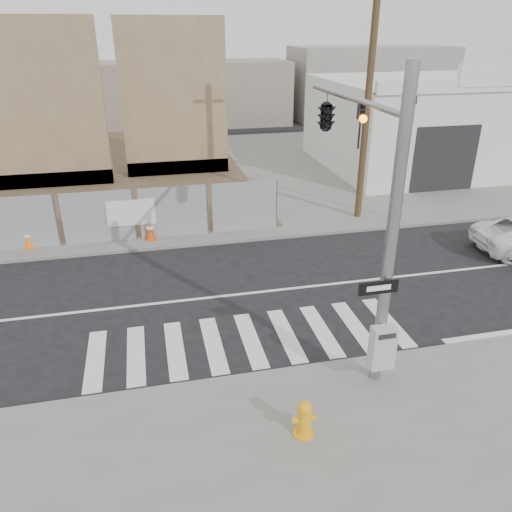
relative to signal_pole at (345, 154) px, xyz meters
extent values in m
plane|color=black|center=(-2.49, 2.05, -4.78)|extent=(100.00, 100.00, 0.00)
cube|color=slate|center=(-2.49, 16.05, -4.72)|extent=(50.00, 20.00, 0.12)
cylinder|color=gray|center=(0.01, -2.75, -1.16)|extent=(0.26, 0.26, 7.00)
cylinder|color=gray|center=(0.01, -0.15, 1.34)|extent=(0.14, 5.20, 0.14)
cube|color=#B2B2AF|center=(-0.04, -3.03, -3.64)|extent=(0.55, 0.30, 1.05)
cube|color=black|center=(-0.24, -2.91, -2.16)|extent=(0.90, 0.03, 0.30)
cube|color=silver|center=(-0.24, -2.93, -2.16)|extent=(0.55, 0.01, 0.12)
imported|color=black|center=(0.01, -0.75, 0.79)|extent=(0.16, 0.20, 1.00)
imported|color=black|center=(0.01, 1.45, 0.79)|extent=(0.53, 2.48, 1.00)
cylinder|color=gray|center=(5.51, 6.65, -2.06)|extent=(0.12, 0.12, 5.20)
imported|color=black|center=(5.51, 6.65, 0.44)|extent=(0.16, 0.20, 1.00)
cube|color=#7B634A|center=(-9.49, 15.05, -0.66)|extent=(6.00, 0.50, 8.00)
cube|color=#7B634A|center=(-9.49, 15.45, -4.26)|extent=(6.00, 1.30, 0.80)
cube|color=#7B634A|center=(-2.99, 16.05, -0.66)|extent=(5.50, 0.50, 8.00)
cube|color=#7B634A|center=(-2.99, 16.45, -4.26)|extent=(5.50, 1.30, 0.80)
cube|color=silver|center=(11.51, 15.05, -2.26)|extent=(12.00, 10.00, 4.80)
cube|color=silver|center=(11.51, 10.05, 0.34)|extent=(12.00, 0.30, 0.60)
cube|color=silver|center=(11.51, 10.00, 0.79)|extent=(4.00, 0.30, 1.00)
cube|color=black|center=(9.51, 10.03, -3.06)|extent=(3.40, 0.06, 3.20)
cylinder|color=#503F25|center=(4.01, 7.55, 0.34)|extent=(0.28, 0.28, 10.00)
cylinder|color=#F3A50D|center=(-2.19, -4.12, -4.64)|extent=(0.49, 0.49, 0.04)
cylinder|color=#F3A50D|center=(-2.19, -4.12, -4.34)|extent=(0.32, 0.32, 0.65)
sphere|color=#F3A50D|center=(-2.19, -4.12, -3.99)|extent=(0.30, 0.30, 0.30)
cylinder|color=#F3A50D|center=(-2.36, -4.12, -4.27)|extent=(0.17, 0.14, 0.12)
cylinder|color=#F3A50D|center=(-2.02, -4.12, -4.27)|extent=(0.17, 0.14, 0.12)
cube|color=orange|center=(-9.31, 7.08, -4.64)|extent=(0.43, 0.43, 0.03)
cone|color=orange|center=(-9.31, 7.08, -4.30)|extent=(0.38, 0.38, 0.73)
cylinder|color=silver|center=(-9.31, 7.08, -4.19)|extent=(0.28, 0.28, 0.08)
cube|color=#DD470B|center=(-4.85, 6.88, -4.64)|extent=(0.40, 0.40, 0.03)
cone|color=#DD470B|center=(-4.85, 6.88, -4.29)|extent=(0.36, 0.36, 0.75)
cylinder|color=silver|center=(-4.85, 6.88, -4.18)|extent=(0.29, 0.29, 0.09)
camera|label=1|loc=(-4.82, -11.38, 2.88)|focal=35.00mm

